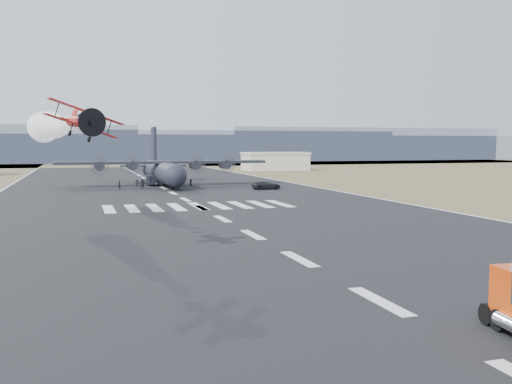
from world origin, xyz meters
name	(u,v)px	position (x,y,z in m)	size (l,w,h in m)	color
ground	(380,301)	(0.00, 0.00, 0.00)	(500.00, 500.00, 0.00)	black
scrub_far	(116,164)	(0.00, 230.00, 0.00)	(500.00, 80.00, 0.00)	brown
runway_markings	(185,199)	(0.00, 60.00, 0.01)	(60.00, 260.00, 0.01)	silver
ridge_seg_d	(112,148)	(0.00, 260.00, 6.50)	(150.00, 50.00, 13.00)	slate
ridge_seg_e	(240,146)	(65.00, 260.00, 7.50)	(150.00, 50.00, 15.00)	slate
ridge_seg_f	(353,144)	(130.00, 260.00, 8.50)	(150.00, 50.00, 17.00)	slate
ridge_seg_g	(453,148)	(195.00, 260.00, 6.50)	(150.00, 50.00, 13.00)	slate
hangar_right	(275,161)	(46.00, 150.00, 3.01)	(20.50, 12.50, 5.90)	beige
aerobatic_biplane	(81,121)	(-15.35, 16.50, 10.28)	(5.48, 5.17, 2.98)	#AF0B21
smoke_trail	(48,126)	(-18.71, 37.82, 10.46)	(5.84, 25.85, 3.55)	white
transport_aircraft	(162,170)	(0.95, 92.45, 3.20)	(42.91, 35.38, 12.43)	#1E202E
support_vehicle	(267,185)	(18.36, 75.32, 0.76)	(2.51, 5.45, 1.51)	black
crew_a	(162,184)	(-0.34, 83.80, 0.90)	(0.66, 0.54, 1.80)	black
crew_b	(178,183)	(2.87, 84.05, 0.92)	(0.89, 0.55, 1.83)	black
crew_c	(137,183)	(-4.76, 87.57, 0.78)	(1.01, 0.47, 1.57)	black
crew_d	(162,182)	(0.38, 88.28, 0.89)	(1.04, 0.53, 1.77)	black
crew_e	(191,182)	(6.04, 87.29, 0.78)	(0.77, 0.47, 1.57)	black
crew_f	(142,184)	(-4.03, 83.95, 0.93)	(1.73, 0.56, 1.87)	black
crew_g	(119,185)	(-8.46, 82.75, 0.90)	(0.66, 0.54, 1.80)	black
crew_h	(167,183)	(0.83, 85.19, 0.89)	(0.86, 0.53, 1.77)	black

